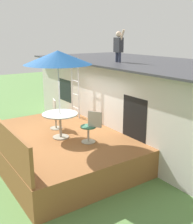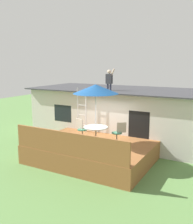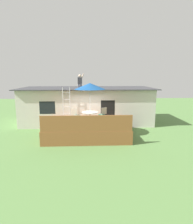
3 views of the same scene
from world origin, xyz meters
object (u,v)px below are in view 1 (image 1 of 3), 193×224
object	(u,v)px
patio_umbrella	(58,58)
patio_chair_left	(55,114)
person_figure	(119,44)
patio_table	(60,119)
patio_chair_right	(91,127)
step_ladder	(75,88)

from	to	relation	value
patio_umbrella	patio_chair_left	world-z (taller)	patio_umbrella
person_figure	patio_table	bearing A→B (deg)	-75.37
patio_table	patio_chair_right	bearing A→B (deg)	32.81
patio_table	patio_chair_left	size ratio (longest dim) A/B	1.13
person_figure	patio_chair_right	xyz separation A→B (m)	(1.52, -2.16, -2.17)
patio_umbrella	step_ladder	distance (m)	2.50
patio_umbrella	patio_chair_left	distance (m)	2.11
patio_table	patio_umbrella	world-z (taller)	patio_umbrella
patio_table	patio_chair_right	world-z (taller)	patio_chair_right
patio_table	patio_chair_right	xyz separation A→B (m)	(0.82, 0.53, -0.13)
person_figure	patio_chair_left	size ratio (longest dim) A/B	1.21
patio_table	patio_chair_left	world-z (taller)	patio_chair_left
person_figure	patio_umbrella	bearing A→B (deg)	-75.37
person_figure	patio_chair_right	bearing A→B (deg)	-54.83
patio_umbrella	patio_chair_right	world-z (taller)	patio_umbrella
step_ladder	patio_chair_right	bearing A→B (deg)	-20.69
patio_table	person_figure	size ratio (longest dim) A/B	0.94
patio_table	person_figure	distance (m)	3.45
patio_umbrella	patio_chair_right	xyz separation A→B (m)	(0.82, 0.53, -1.89)
patio_table	patio_umbrella	size ratio (longest dim) A/B	0.41
step_ladder	patio_chair_left	world-z (taller)	step_ladder
step_ladder	patio_chair_right	world-z (taller)	step_ladder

